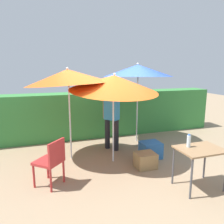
% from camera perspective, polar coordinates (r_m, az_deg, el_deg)
% --- Properties ---
extents(ground_plane, '(24.00, 24.00, 0.00)m').
position_cam_1_polar(ground_plane, '(5.38, 1.03, -12.18)').
color(ground_plane, '#9E8466').
extents(hedge_row, '(8.00, 0.70, 1.39)m').
position_cam_1_polar(hedge_row, '(7.01, -4.41, -0.57)').
color(hedge_row, '#38843D').
rests_on(hedge_row, ground_plane).
extents(umbrella_rainbow, '(1.98, 2.00, 2.11)m').
position_cam_1_polar(umbrella_rainbow, '(4.85, 0.50, 7.52)').
color(umbrella_rainbow, silver).
rests_on(umbrella_rainbow, ground_plane).
extents(umbrella_orange, '(1.92, 1.92, 2.22)m').
position_cam_1_polar(umbrella_orange, '(5.07, -11.35, 8.93)').
color(umbrella_orange, silver).
rests_on(umbrella_orange, ground_plane).
extents(umbrella_yellow, '(1.95, 1.96, 2.29)m').
position_cam_1_polar(umbrella_yellow, '(6.29, 6.69, 10.57)').
color(umbrella_yellow, silver).
rests_on(umbrella_yellow, ground_plane).
extents(person_vendor, '(0.41, 0.49, 1.88)m').
position_cam_1_polar(person_vendor, '(5.74, -0.08, -0.82)').
color(person_vendor, black).
rests_on(person_vendor, ground_plane).
extents(chair_plastic, '(0.62, 0.62, 0.89)m').
position_cam_1_polar(chair_plastic, '(4.24, -15.42, -11.84)').
color(chair_plastic, '#B72D2D').
rests_on(chair_plastic, ground_plane).
extents(cooler_box, '(0.47, 0.42, 0.39)m').
position_cam_1_polar(cooler_box, '(5.50, 9.95, -9.63)').
color(cooler_box, '#2D6BB7').
rests_on(cooler_box, ground_plane).
extents(crate_cardboard, '(0.43, 0.38, 0.33)m').
position_cam_1_polar(crate_cardboard, '(4.98, 8.65, -12.24)').
color(crate_cardboard, '#9E7A4C').
rests_on(crate_cardboard, ground_plane).
extents(folding_table, '(0.80, 0.60, 0.75)m').
position_cam_1_polar(folding_table, '(4.28, 21.83, -9.92)').
color(folding_table, '#4C4C51').
rests_on(folding_table, ground_plane).
extents(bottle_water, '(0.07, 0.07, 0.24)m').
position_cam_1_polar(bottle_water, '(4.21, 19.26, -7.10)').
color(bottle_water, silver).
rests_on(bottle_water, folding_table).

